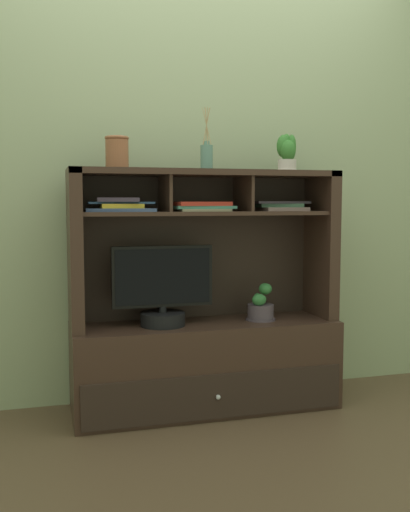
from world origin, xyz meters
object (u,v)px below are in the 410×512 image
object	(u,v)px
tv_monitor	(163,293)
magazine_stack_right	(120,206)
diffuser_bottle	(207,156)
media_console	(205,336)
potted_orchid	(261,308)
magazine_stack_centre	(279,206)
magazine_stack_left	(201,206)
potted_succulent	(287,153)
ceramic_vase	(117,152)

from	to	relation	value
tv_monitor	magazine_stack_right	xyz separation A→B (m)	(-0.21, 0.01, 0.44)
tv_monitor	diffuser_bottle	distance (m)	0.72
media_console	tv_monitor	world-z (taller)	media_console
potted_orchid	magazine_stack_centre	distance (m)	0.55
media_console	magazine_stack_right	world-z (taller)	media_console
diffuser_bottle	magazine_stack_right	bearing A→B (deg)	-179.89
tv_monitor	diffuser_bottle	size ratio (longest dim) A/B	1.64
tv_monitor	magazine_stack_centre	bearing A→B (deg)	4.97
magazine_stack_left	magazine_stack_right	bearing A→B (deg)	179.17
potted_succulent	magazine_stack_right	bearing A→B (deg)	-178.95
magazine_stack_centre	tv_monitor	bearing A→B (deg)	-175.03
media_console	ceramic_vase	world-z (taller)	ceramic_vase
potted_orchid	potted_succulent	distance (m)	0.82
media_console	ceramic_vase	xyz separation A→B (m)	(-0.44, -0.01, 0.94)
magazine_stack_left	magazine_stack_centre	size ratio (longest dim) A/B	1.03
potted_orchid	ceramic_vase	distance (m)	1.08
magazine_stack_centre	potted_succulent	bearing A→B (deg)	-49.18
tv_monitor	diffuser_bottle	xyz separation A→B (m)	(0.23, 0.01, 0.68)
media_console	potted_orchid	bearing A→B (deg)	-8.26
ceramic_vase	magazine_stack_centre	bearing A→B (deg)	1.48
tv_monitor	magazine_stack_right	bearing A→B (deg)	178.39
ceramic_vase	magazine_stack_right	bearing A→B (deg)	-72.92
tv_monitor	potted_orchid	size ratio (longest dim) A/B	2.62
diffuser_bottle	media_console	bearing A→B (deg)	90.00
potted_orchid	magazine_stack_right	xyz separation A→B (m)	(-0.73, 0.01, 0.54)
tv_monitor	diffuser_bottle	bearing A→B (deg)	1.64
potted_orchid	magazine_stack_left	size ratio (longest dim) A/B	0.59
media_console	magazine_stack_centre	bearing A→B (deg)	1.79
diffuser_bottle	ceramic_vase	xyz separation A→B (m)	(-0.44, 0.03, 0.01)
diffuser_bottle	tv_monitor	bearing A→B (deg)	-178.36
tv_monitor	potted_orchid	world-z (taller)	tv_monitor
magazine_stack_left	tv_monitor	bearing A→B (deg)	179.99
media_console	magazine_stack_left	xyz separation A→B (m)	(-0.03, -0.04, 0.68)
ceramic_vase	media_console	bearing A→B (deg)	1.19
magazine_stack_centre	diffuser_bottle	size ratio (longest dim) A/B	1.02
potted_orchid	potted_succulent	size ratio (longest dim) A/B	0.98
magazine_stack_right	potted_succulent	world-z (taller)	potted_succulent
media_console	magazine_stack_left	distance (m)	0.68
magazine_stack_centre	ceramic_vase	bearing A→B (deg)	-178.52
tv_monitor	magazine_stack_right	size ratio (longest dim) A/B	1.45
potted_orchid	magazine_stack_centre	world-z (taller)	magazine_stack_centre
diffuser_bottle	ceramic_vase	size ratio (longest dim) A/B	1.97
potted_succulent	ceramic_vase	size ratio (longest dim) A/B	1.26
potted_succulent	magazine_stack_left	bearing A→B (deg)	-177.37
media_console	ceramic_vase	bearing A→B (deg)	-178.81
potted_orchid	magazine_stack_centre	xyz separation A→B (m)	(0.12, 0.06, 0.53)
ceramic_vase	tv_monitor	bearing A→B (deg)	-8.99
potted_orchid	magazine_stack_right	bearing A→B (deg)	179.56
tv_monitor	potted_succulent	world-z (taller)	potted_succulent
potted_succulent	ceramic_vase	xyz separation A→B (m)	(-0.89, 0.01, -0.02)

